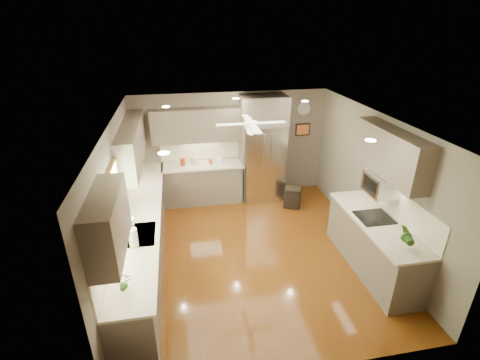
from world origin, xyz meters
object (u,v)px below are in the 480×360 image
object	(u,v)px
canister_b	(192,161)
canister_c	(197,160)
canister_a	(183,162)
potted_plant_left	(126,281)
soap_bottle	(131,220)
stool	(293,197)
paper_towel	(133,238)
microwave	(381,184)
canister_d	(211,161)
refrigerator	(263,151)
potted_plant_right	(407,236)
bowl	(220,162)

from	to	relation	value
canister_b	canister_c	xyz separation A→B (m)	(0.10, -0.01, 0.02)
canister_b	canister_c	world-z (taller)	canister_c
canister_a	potted_plant_left	size ratio (longest dim) A/B	0.59
canister_b	canister_c	distance (m)	0.11
soap_bottle	stool	bearing A→B (deg)	27.86
canister_b	paper_towel	size ratio (longest dim) A/B	0.42
canister_c	microwave	xyz separation A→B (m)	(2.87, -2.79, 0.45)
paper_towel	canister_b	bearing A→B (deg)	71.60
soap_bottle	paper_towel	bearing A→B (deg)	-81.59
canister_d	microwave	bearing A→B (deg)	-46.98
microwave	canister_d	bearing A→B (deg)	133.02
canister_d	microwave	distance (m)	3.78
soap_bottle	microwave	world-z (taller)	microwave
canister_b	microwave	distance (m)	4.12
refrigerator	stool	world-z (taller)	refrigerator
potted_plant_right	bowl	bearing A→B (deg)	120.92
canister_d	canister_b	bearing A→B (deg)	170.96
canister_b	potted_plant_right	size ratio (longest dim) A/B	0.37
potted_plant_right	stool	size ratio (longest dim) A/B	0.76
canister_d	potted_plant_right	bearing A→B (deg)	-56.55
canister_d	refrigerator	size ratio (longest dim) A/B	0.05
soap_bottle	paper_towel	distance (m)	0.60
canister_a	microwave	size ratio (longest dim) A/B	0.32
soap_bottle	potted_plant_right	size ratio (longest dim) A/B	0.57
bowl	canister_d	bearing A→B (deg)	-172.14
canister_a	soap_bottle	xyz separation A→B (m)	(-0.89, -2.43, 0.02)
soap_bottle	stool	xyz separation A→B (m)	(3.33, 1.76, -0.81)
canister_b	stool	size ratio (longest dim) A/B	0.28
canister_c	potted_plant_right	world-z (taller)	potted_plant_right
canister_b	bowl	distance (m)	0.63
canister_a	bowl	bearing A→B (deg)	0.20
canister_b	potted_plant_right	world-z (taller)	potted_plant_right
canister_a	refrigerator	bearing A→B (deg)	-1.80
soap_bottle	potted_plant_right	world-z (taller)	potted_plant_right
bowl	stool	world-z (taller)	bowl
canister_a	potted_plant_right	bearing A→B (deg)	-50.52
canister_b	microwave	world-z (taller)	microwave
paper_towel	canister_d	bearing A→B (deg)	64.39
soap_bottle	paper_towel	world-z (taller)	paper_towel
soap_bottle	paper_towel	xyz separation A→B (m)	(0.09, -0.59, 0.04)
canister_c	stool	bearing A→B (deg)	-18.26
potted_plant_left	refrigerator	xyz separation A→B (m)	(2.67, 3.90, 0.10)
refrigerator	microwave	bearing A→B (deg)	-63.91
potted_plant_right	microwave	xyz separation A→B (m)	(0.10, 0.98, 0.36)
soap_bottle	bowl	world-z (taller)	soap_bottle
refrigerator	canister_d	bearing A→B (deg)	178.50
canister_c	microwave	world-z (taller)	microwave
canister_c	potted_plant_left	bearing A→B (deg)	-105.75
potted_plant_right	canister_c	bearing A→B (deg)	126.31
potted_plant_left	refrigerator	distance (m)	4.73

